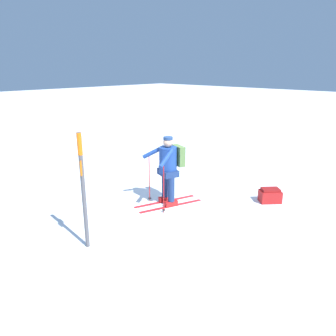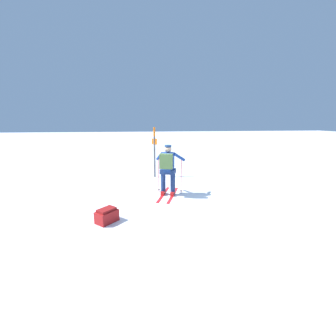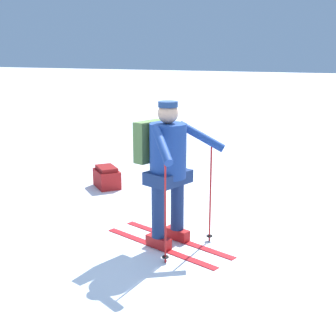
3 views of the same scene
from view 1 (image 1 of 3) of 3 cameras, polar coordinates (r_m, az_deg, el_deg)
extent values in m
plane|color=white|center=(7.77, 1.87, -6.11)|extent=(80.00, 80.00, 0.00)
cube|color=red|center=(7.59, 0.54, -6.64)|extent=(1.52, 0.60, 0.01)
cube|color=red|center=(7.57, 0.54, -6.19)|extent=(0.32, 0.20, 0.12)
cylinder|color=navy|center=(7.42, 0.55, -3.47)|extent=(0.15, 0.15, 0.65)
cube|color=red|center=(7.84, -0.52, -5.83)|extent=(1.52, 0.60, 0.01)
cube|color=red|center=(7.82, -0.53, -5.39)|extent=(0.32, 0.20, 0.12)
cylinder|color=navy|center=(7.68, -0.53, -2.74)|extent=(0.15, 0.15, 0.65)
cube|color=navy|center=(7.44, 0.00, -0.76)|extent=(0.47, 0.55, 0.14)
cylinder|color=navy|center=(7.36, 0.00, 1.42)|extent=(0.40, 0.40, 0.59)
sphere|color=tan|center=(7.26, 0.00, 4.49)|extent=(0.22, 0.22, 0.22)
cylinder|color=navy|center=(7.24, 0.00, 5.22)|extent=(0.21, 0.21, 0.06)
cube|color=#4C6B38|center=(7.46, 1.84, 2.19)|extent=(0.26, 0.41, 0.45)
cylinder|color=red|center=(7.07, -0.76, -3.51)|extent=(0.02, 0.02, 1.15)
cylinder|color=black|center=(7.27, -0.74, -7.31)|extent=(0.07, 0.07, 0.01)
cylinder|color=navy|center=(6.96, -0.30, 1.67)|extent=(0.53, 0.20, 0.33)
cylinder|color=red|center=(7.70, -3.27, -1.75)|extent=(0.02, 0.02, 1.15)
cylinder|color=black|center=(7.89, -3.21, -5.29)|extent=(0.07, 0.07, 0.01)
cylinder|color=navy|center=(7.51, -2.50, 2.82)|extent=(0.40, 0.46, 0.33)
cube|color=maroon|center=(8.15, 17.34, -4.73)|extent=(0.57, 0.57, 0.28)
cube|color=maroon|center=(8.09, 17.44, -3.62)|extent=(0.47, 0.47, 0.06)
cylinder|color=#4C4C51|center=(5.76, -14.49, -4.15)|extent=(0.07, 0.07, 2.07)
cylinder|color=orange|center=(5.51, -15.15, 4.08)|extent=(0.08, 0.08, 0.37)
cube|color=orange|center=(5.61, -14.84, 0.18)|extent=(0.16, 0.21, 0.24)
camera|label=2|loc=(12.60, 25.53, 12.33)|focal=24.00mm
camera|label=3|loc=(9.97, -27.85, 9.88)|focal=50.00mm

